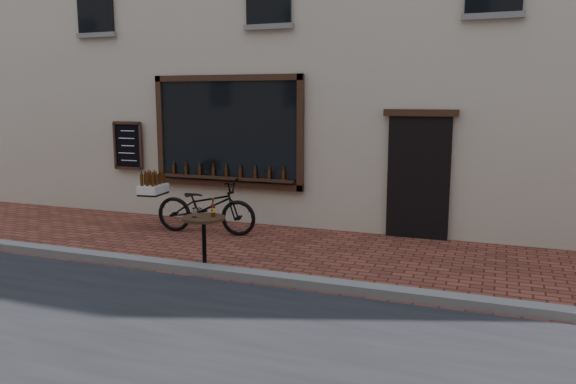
% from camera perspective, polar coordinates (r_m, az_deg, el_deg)
% --- Properties ---
extents(ground, '(90.00, 90.00, 0.00)m').
position_cam_1_polar(ground, '(7.84, -4.92, -9.21)').
color(ground, '#59281D').
rests_on(ground, ground).
extents(kerb, '(90.00, 0.25, 0.12)m').
position_cam_1_polar(kerb, '(7.99, -4.30, -8.38)').
color(kerb, slate).
rests_on(kerb, ground).
extents(cargo_bicycle, '(2.31, 0.87, 1.10)m').
position_cam_1_polar(cargo_bicycle, '(10.62, -8.53, -1.39)').
color(cargo_bicycle, black).
rests_on(cargo_bicycle, ground).
extents(bistro_table, '(0.63, 0.63, 1.08)m').
position_cam_1_polar(bistro_table, '(8.31, -8.52, -4.07)').
color(bistro_table, black).
rests_on(bistro_table, ground).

